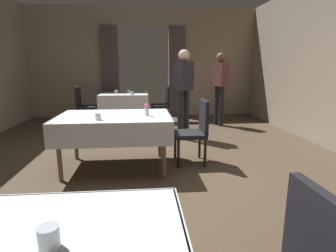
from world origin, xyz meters
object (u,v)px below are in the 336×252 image
object	(u,v)px
glass_far_b	(116,91)
glass_far_c	(129,91)
glass_near_c	(49,238)
glass_far_a	(132,93)
flower_vase_mid	(147,109)
person_waiter_by_doorway	(184,87)
dining_table_far	(124,98)
glass_mid_b	(98,117)
person_diner_standing_aside	(220,83)
chair_far_right	(163,103)
dining_table_mid	(115,122)
chair_far_left	(83,104)
chair_mid_right	(196,129)

from	to	relation	value
glass_far_b	glass_far_c	world-z (taller)	glass_far_b
glass_near_c	glass_far_a	distance (m)	5.56
flower_vase_mid	person_waiter_by_doorway	size ratio (longest dim) A/B	0.10
dining_table_far	glass_mid_b	world-z (taller)	glass_mid_b
flower_vase_mid	person_diner_standing_aside	world-z (taller)	person_diner_standing_aside
chair_far_right	dining_table_mid	bearing A→B (deg)	-106.21
chair_far_left	dining_table_far	bearing A→B (deg)	6.12
glass_far_b	person_diner_standing_aside	size ratio (longest dim) A/B	0.05
flower_vase_mid	glass_mid_b	bearing A→B (deg)	-157.46
person_waiter_by_doorway	chair_far_right	bearing A→B (deg)	100.22
glass_far_b	dining_table_mid	bearing A→B (deg)	-85.06
glass_far_a	person_waiter_by_doorway	distance (m)	1.65
dining_table_far	glass_far_a	size ratio (longest dim) A/B	14.51
glass_far_b	glass_far_c	distance (m)	0.31
glass_near_c	flower_vase_mid	world-z (taller)	flower_vase_mid
chair_far_right	person_waiter_by_doorway	size ratio (longest dim) A/B	0.54
dining_table_far	glass_far_b	xyz separation A→B (m)	(-0.20, 0.10, 0.16)
dining_table_far	glass_near_c	bearing A→B (deg)	-88.79
chair_far_right	glass_far_a	size ratio (longest dim) A/B	11.36
dining_table_mid	glass_far_c	xyz separation A→B (m)	(0.03, 3.22, 0.13)
chair_far_right	glass_near_c	size ratio (longest dim) A/B	10.98
chair_far_right	person_waiter_by_doorway	world-z (taller)	person_waiter_by_doorway
dining_table_far	person_diner_standing_aside	xyz separation A→B (m)	(2.30, -0.46, 0.38)
dining_table_far	glass_far_c	distance (m)	0.21
dining_table_far	flower_vase_mid	distance (m)	3.24
glass_mid_b	flower_vase_mid	bearing A→B (deg)	22.54
person_waiter_by_doorway	glass_far_b	bearing A→B (deg)	131.12
dining_table_mid	glass_far_a	bearing A→B (deg)	87.29
glass_mid_b	person_diner_standing_aside	bearing A→B (deg)	51.38
chair_far_left	flower_vase_mid	xyz separation A→B (m)	(1.50, -3.09, 0.32)
chair_far_left	glass_mid_b	bearing A→B (deg)	-75.01
dining_table_far	chair_far_right	distance (m)	0.99
dining_table_far	chair_far_left	world-z (taller)	chair_far_left
dining_table_far	glass_far_a	bearing A→B (deg)	-57.12
glass_far_a	dining_table_far	bearing A→B (deg)	122.88
chair_far_right	person_diner_standing_aside	distance (m)	1.48
glass_near_c	glass_far_a	world-z (taller)	glass_near_c
dining_table_far	glass_far_b	bearing A→B (deg)	154.59
chair_mid_right	chair_far_left	distance (m)	3.65
glass_near_c	glass_far_a	size ratio (longest dim) A/B	1.03
chair_mid_right	flower_vase_mid	size ratio (longest dim) A/B	5.62
glass_far_b	flower_vase_mid	bearing A→B (deg)	-77.62
chair_far_right	glass_far_a	world-z (taller)	chair_far_right
dining_table_far	flower_vase_mid	world-z (taller)	flower_vase_mid
dining_table_mid	glass_near_c	distance (m)	2.77
glass_near_c	glass_mid_b	world-z (taller)	glass_near_c
chair_mid_right	glass_far_a	world-z (taller)	chair_mid_right
chair_mid_right	glass_far_a	distance (m)	2.89
dining_table_mid	glass_mid_b	bearing A→B (deg)	-116.63
person_diner_standing_aside	person_waiter_by_doorway	bearing A→B (deg)	-132.95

